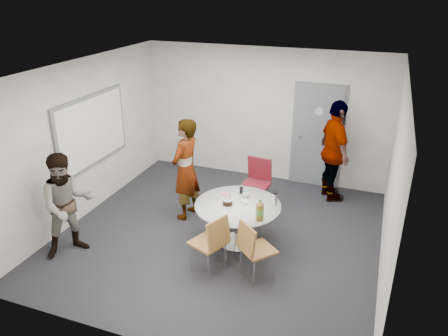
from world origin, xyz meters
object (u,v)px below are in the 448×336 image
at_px(chair_far, 257,179).
at_px(whiteboard, 93,131).
at_px(door, 317,137).
at_px(person_left, 67,205).
at_px(chair_near_right, 253,246).
at_px(table, 240,210).
at_px(person_main, 186,169).
at_px(person_right, 334,151).
at_px(chair_near_left, 212,240).

bearing_deg(chair_far, whiteboard, 22.77).
distance_m(door, whiteboard, 4.25).
xyz_separation_m(whiteboard, person_left, (0.51, -1.44, -0.64)).
relative_size(chair_near_right, chair_far, 0.90).
height_order(door, table, door).
relative_size(chair_far, person_main, 0.55).
height_order(table, chair_far, table).
xyz_separation_m(chair_near_right, person_right, (0.68, 2.87, 0.43)).
height_order(chair_near_right, person_left, person_left).
distance_m(chair_far, person_right, 1.55).
distance_m(person_left, person_right, 4.71).
bearing_deg(person_left, chair_far, -4.87).
xyz_separation_m(chair_near_left, chair_far, (0.04, 2.05, 0.05)).
bearing_deg(door, person_right, -52.59).
height_order(table, person_main, person_main).
bearing_deg(chair_near_right, whiteboard, -158.17).
relative_size(door, person_left, 1.31).
height_order(chair_near_left, chair_near_right, chair_near_left).
relative_size(door, person_right, 1.10).
distance_m(whiteboard, table, 2.98).
xyz_separation_m(chair_near_left, person_right, (1.25, 2.95, 0.41)).
height_order(whiteboard, table, whiteboard).
xyz_separation_m(whiteboard, person_main, (1.68, 0.18, -0.55)).
bearing_deg(table, chair_far, 93.81).
xyz_separation_m(table, chair_far, (-0.08, 1.21, -0.01)).
relative_size(chair_near_right, person_right, 0.46).
bearing_deg(person_left, table, -25.58).
height_order(whiteboard, person_right, whiteboard).
bearing_deg(chair_near_right, table, 161.19).
bearing_deg(person_left, chair_near_left, -44.05).
xyz_separation_m(chair_far, person_left, (-2.25, -2.29, 0.21)).
relative_size(door, whiteboard, 1.12).
xyz_separation_m(door, chair_near_right, (-0.27, -3.41, -0.49)).
bearing_deg(whiteboard, table, -7.30).
bearing_deg(person_right, person_left, 104.63).
height_order(door, chair_near_right, door).
distance_m(whiteboard, person_main, 1.78).
bearing_deg(person_main, chair_near_left, 44.55).
bearing_deg(person_right, chair_near_right, 138.56).
xyz_separation_m(chair_near_right, person_main, (-1.60, 1.30, 0.36)).
height_order(chair_near_left, person_left, person_left).
xyz_separation_m(whiteboard, chair_far, (2.76, 0.85, -0.85)).
bearing_deg(chair_near_left, whiteboard, 87.90).
distance_m(table, person_main, 1.31).
height_order(whiteboard, person_main, whiteboard).
distance_m(person_main, person_left, 2.00).
relative_size(person_main, person_right, 0.93).
distance_m(chair_near_right, person_left, 2.81).
distance_m(door, chair_near_left, 3.61).
distance_m(door, person_main, 2.82).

